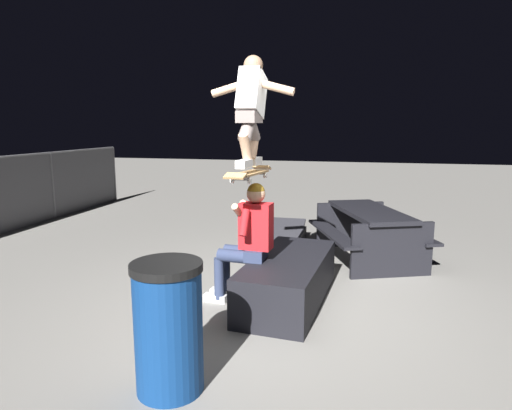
# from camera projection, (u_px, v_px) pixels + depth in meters

# --- Properties ---
(ground_plane) EXTENTS (40.00, 40.00, 0.00)m
(ground_plane) POSITION_uv_depth(u_px,v_px,m) (274.00, 310.00, 4.73)
(ground_plane) COLOR gray
(ledge_box_main) EXTENTS (1.84, 0.90, 0.51)m
(ledge_box_main) POSITION_uv_depth(u_px,v_px,m) (288.00, 280.00, 4.92)
(ledge_box_main) COLOR black
(ledge_box_main) RESTS_ON ground
(person_sitting_on_ledge) EXTENTS (0.60, 0.77, 1.34)m
(person_sitting_on_ledge) POSITION_uv_depth(u_px,v_px,m) (247.00, 237.00, 4.80)
(person_sitting_on_ledge) COLOR #2D3856
(person_sitting_on_ledge) RESTS_ON ground
(skateboard) EXTENTS (1.03, 0.25, 0.13)m
(skateboard) POSITION_uv_depth(u_px,v_px,m) (250.00, 173.00, 4.57)
(skateboard) COLOR #AD8451
(skater_airborne) EXTENTS (0.62, 0.89, 1.12)m
(skater_airborne) POSITION_uv_depth(u_px,v_px,m) (251.00, 106.00, 4.51)
(skater_airborne) COLOR white
(kicker_ramp) EXTENTS (1.03, 0.76, 0.45)m
(kicker_ramp) POSITION_uv_depth(u_px,v_px,m) (281.00, 240.00, 7.35)
(kicker_ramp) COLOR #28282D
(kicker_ramp) RESTS_ON ground
(picnic_table_back) EXTENTS (2.08, 1.88, 0.75)m
(picnic_table_back) POSITION_uv_depth(u_px,v_px,m) (369.00, 226.00, 6.42)
(picnic_table_back) COLOR black
(picnic_table_back) RESTS_ON ground
(trash_bin) EXTENTS (0.52, 0.52, 0.98)m
(trash_bin) POSITION_uv_depth(u_px,v_px,m) (168.00, 327.00, 3.23)
(trash_bin) COLOR navy
(trash_bin) RESTS_ON ground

